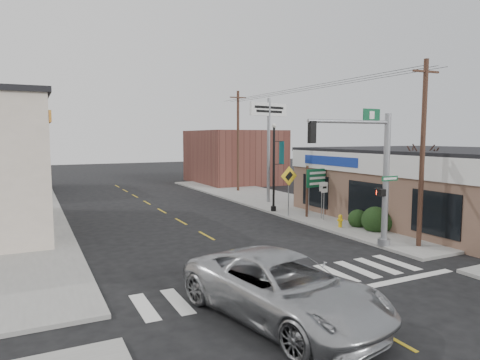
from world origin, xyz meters
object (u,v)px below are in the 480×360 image
suv (283,287)px  bare_tree (423,151)px  guide_sign (317,183)px  lamp_post (275,161)px  utility_pole_near (422,152)px  fire_hydrant (340,220)px  utility_pole_far (238,140)px  dance_center_sign (269,125)px  traffic_signal_pole (374,166)px

suv → bare_tree: 13.65m
guide_sign → bare_tree: bare_tree is taller
lamp_post → utility_pole_near: 10.61m
guide_sign → fire_hydrant: guide_sign is taller
suv → utility_pole_far: bearing=54.6°
dance_center_sign → fire_hydrant: bearing=-110.5°
suv → fire_hydrant: bearing=31.2°
utility_pole_far → traffic_signal_pole: bearing=-97.0°
suv → lamp_post: (8.17, 14.08, 2.53)m
utility_pole_far → dance_center_sign: bearing=-94.8°
traffic_signal_pole → utility_pole_near: 2.23m
traffic_signal_pole → lamp_post: (0.87, 9.75, -0.29)m
suv → fire_hydrant: size_ratio=9.18×
utility_pole_near → traffic_signal_pole: bearing=163.3°
utility_pole_near → suv: bearing=-155.0°
bare_tree → utility_pole_near: (-2.61, -2.18, 0.07)m
suv → fire_hydrant: 12.00m
suv → utility_pole_near: utility_pole_near is taller
guide_sign → dance_center_sign: 7.25m
guide_sign → utility_pole_far: (1.10, 13.20, 2.54)m
traffic_signal_pole → guide_sign: bearing=70.6°
fire_hydrant → bare_tree: 5.47m
fire_hydrant → utility_pole_near: (0.56, -4.64, 3.78)m
guide_sign → traffic_signal_pole: bearing=-115.4°
bare_tree → utility_pole_near: size_ratio=0.64×
traffic_signal_pole → utility_pole_near: utility_pole_near is taller
utility_pole_far → utility_pole_near: bearing=-91.3°
utility_pole_near → bare_tree: bearing=44.0°
suv → traffic_signal_pole: size_ratio=1.05×
fire_hydrant → guide_sign: bearing=74.8°
lamp_post → dance_center_sign: dance_center_sign is taller
dance_center_sign → suv: bearing=-133.0°
guide_sign → bare_tree: bearing=-75.6°
traffic_signal_pole → lamp_post: bearing=83.6°
dance_center_sign → utility_pole_near: 14.27m
traffic_signal_pole → guide_sign: traffic_signal_pole is taller
dance_center_sign → bare_tree: dance_center_sign is taller
dance_center_sign → utility_pole_near: bearing=-106.1°
suv → traffic_signal_pole: 8.94m
fire_hydrant → lamp_post: size_ratio=0.12×
traffic_signal_pole → utility_pole_far: 20.67m
suv → bare_tree: bare_tree is taller
lamp_post → utility_pole_far: utility_pole_far is taller
traffic_signal_pole → bare_tree: traffic_signal_pole is taller
guide_sign → fire_hydrant: 3.77m
traffic_signal_pole → fire_hydrant: bearing=68.2°
suv → traffic_signal_pole: traffic_signal_pole is taller
bare_tree → fire_hydrant: bearing=142.2°
utility_pole_far → fire_hydrant: bearing=-94.3°
traffic_signal_pole → dance_center_sign: (2.54, 13.42, 2.08)m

